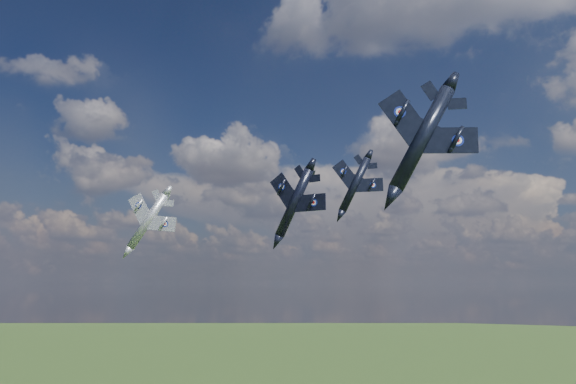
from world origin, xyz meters
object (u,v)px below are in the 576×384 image
at_px(jet_right_navy, 422,138).
at_px(jet_left_silver, 148,221).
at_px(jet_lead_navy, 294,203).
at_px(jet_high_navy, 355,184).

relative_size(jet_right_navy, jet_left_silver, 1.05).
xyz_separation_m(jet_lead_navy, jet_left_silver, (-32.56, 9.63, -0.10)).
bearing_deg(jet_left_silver, jet_lead_navy, -31.63).
bearing_deg(jet_left_silver, jet_right_navy, -39.74).
height_order(jet_lead_navy, jet_left_silver, jet_left_silver).
distance_m(jet_lead_navy, jet_right_navy, 25.42).
height_order(jet_right_navy, jet_left_silver, jet_right_navy).
bearing_deg(jet_high_navy, jet_lead_navy, -131.96).
relative_size(jet_right_navy, jet_high_navy, 1.28).
bearing_deg(jet_lead_navy, jet_left_silver, 166.86).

